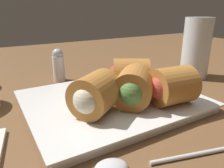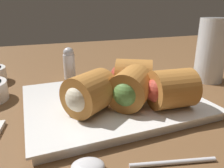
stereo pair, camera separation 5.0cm
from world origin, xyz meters
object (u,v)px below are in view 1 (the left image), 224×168
spoon (126,165)px  drinking_glass (196,48)px  serving_plate (112,101)px  salt_shaker (59,65)px

spoon → drinking_glass: size_ratio=1.12×
serving_plate → spoon: (-6.69, -14.31, -0.22)cm
serving_plate → drinking_glass: 26.18cm
spoon → drinking_glass: drinking_glass is taller
serving_plate → spoon: 15.79cm
spoon → drinking_glass: 37.35cm
spoon → salt_shaker: (3.08, 31.74, 3.13)cm
serving_plate → salt_shaker: 18.04cm
salt_shaker → drinking_glass: bearing=-24.7°
serving_plate → drinking_glass: (25.09, 4.25, 6.11)cm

